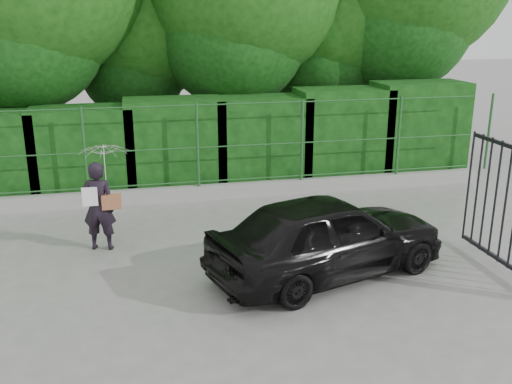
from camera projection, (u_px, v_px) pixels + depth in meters
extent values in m
plane|color=gray|center=(209.00, 296.00, 8.12)|extent=(80.00, 80.00, 0.00)
cube|color=#9E9E99|center=(180.00, 194.00, 12.27)|extent=(14.00, 0.25, 0.30)
cylinder|color=#205424|center=(85.00, 151.00, 11.57)|extent=(0.06, 0.06, 1.80)
cylinder|color=#205424|center=(198.00, 145.00, 12.04)|extent=(0.06, 0.06, 1.80)
cylinder|color=#205424|center=(302.00, 140.00, 12.51)|extent=(0.06, 0.06, 1.80)
cylinder|color=#205424|center=(399.00, 136.00, 12.98)|extent=(0.06, 0.06, 1.80)
cylinder|color=#205424|center=(489.00, 132.00, 13.45)|extent=(0.06, 0.06, 1.80)
cylinder|color=#205424|center=(180.00, 183.00, 12.19)|extent=(13.60, 0.03, 0.03)
cylinder|color=#205424|center=(179.00, 149.00, 11.97)|extent=(13.60, 0.03, 0.03)
cylinder|color=#205424|center=(177.00, 106.00, 11.70)|extent=(13.60, 0.03, 0.03)
cube|color=black|center=(84.00, 151.00, 12.55)|extent=(2.20, 1.20, 1.93)
cube|color=black|center=(175.00, 144.00, 12.94)|extent=(2.20, 1.20, 2.06)
cube|color=black|center=(261.00, 140.00, 13.35)|extent=(2.20, 1.20, 2.04)
cube|color=black|center=(341.00, 134.00, 13.74)|extent=(2.20, 1.20, 2.18)
cube|color=black|center=(418.00, 128.00, 14.13)|extent=(2.20, 1.20, 2.29)
cylinder|color=black|center=(40.00, 85.00, 13.55)|extent=(0.36, 0.36, 4.50)
cylinder|color=black|center=(147.00, 100.00, 15.46)|extent=(0.36, 0.36, 3.25)
sphere|color=#14470F|center=(142.00, 25.00, 14.88)|extent=(3.90, 3.90, 3.90)
cylinder|color=black|center=(244.00, 83.00, 14.89)|extent=(0.36, 0.36, 4.25)
cylinder|color=black|center=(326.00, 92.00, 16.16)|extent=(0.36, 0.36, 3.50)
sphere|color=#14470F|center=(328.00, 14.00, 15.54)|extent=(4.20, 4.20, 4.20)
cylinder|color=black|center=(399.00, 69.00, 16.01)|extent=(0.36, 0.36, 4.75)
cube|color=black|center=(500.00, 260.00, 8.96)|extent=(0.05, 2.00, 0.06)
cylinder|color=black|center=(505.00, 205.00, 8.74)|extent=(0.04, 0.04, 1.90)
cylinder|color=black|center=(495.00, 200.00, 8.98)|extent=(0.04, 0.04, 1.90)
cylinder|color=black|center=(486.00, 195.00, 9.21)|extent=(0.04, 0.04, 1.90)
cylinder|color=black|center=(477.00, 191.00, 9.44)|extent=(0.04, 0.04, 1.90)
cylinder|color=black|center=(468.00, 186.00, 9.68)|extent=(0.04, 0.04, 1.90)
imported|color=black|center=(99.00, 206.00, 9.56)|extent=(0.62, 0.48, 1.54)
imported|color=white|center=(105.00, 166.00, 9.44)|extent=(0.83, 0.84, 0.76)
cube|color=#9D5C39|center=(112.00, 202.00, 9.50)|extent=(0.32, 0.15, 0.24)
cube|color=white|center=(90.00, 197.00, 9.36)|extent=(0.25, 0.02, 0.32)
imported|color=black|center=(328.00, 235.00, 8.63)|extent=(4.05, 2.57, 1.28)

